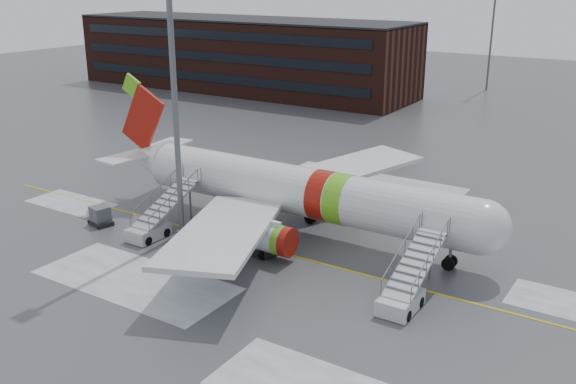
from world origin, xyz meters
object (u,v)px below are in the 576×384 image
Objects in this scene: airstair_fwd at (406,290)px; uld_container at (100,216)px; airliner at (291,190)px; light_mast_near at (172,56)px; pushback_tug at (256,243)px; airstair_aft at (155,223)px.

uld_container is at bearing -178.45° from airstair_fwd.
airliner is 13.51m from light_mast_near.
airliner is at bearing 152.17° from airstair_fwd.
uld_container is at bearing -164.12° from light_mast_near.
airliner is 5.57m from pushback_tug.
airstair_fwd is 12.46m from pushback_tug.
airstair_fwd is at bearing -7.64° from pushback_tug.
airliner is 4.55× the size of airstair_fwd.
airliner reaches higher than uld_container.
airliner is 10.95m from airstair_aft.
uld_container is 0.08× the size of light_mast_near.
airstair_fwd is 1.00× the size of airstair_aft.
airliner reaches higher than airstair_fwd.
airstair_aft is 12.93m from light_mast_near.
airstair_aft is 8.67m from pushback_tug.
pushback_tug is (8.51, 1.66, -0.34)m from airstair_aft.
airstair_fwd is 23.10m from light_mast_near.
airstair_fwd is 20.85m from airstair_aft.
airstair_aft is at bearing -168.99° from pushback_tug.
airliner is 14.20m from airstair_fwd.
airliner is 15.84m from uld_container.
airliner is 1.31× the size of light_mast_near.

